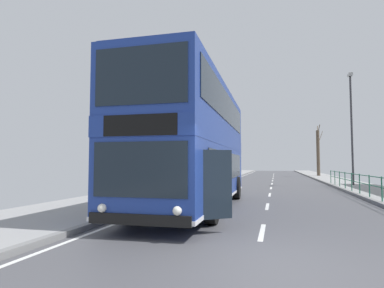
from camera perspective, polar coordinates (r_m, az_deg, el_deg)
The scene contains 5 objects.
ground at distance 5.77m, azimuth 3.65°, elevation -19.79°, with size 15.80×140.00×0.20m.
double_decker_bus_main at distance 12.11m, azimuth 0.58°, elevation -0.06°, with size 3.32×10.73×4.57m.
pedestrian_railing_far_kerb at distance 16.72m, azimuth 29.07°, elevation -5.98°, with size 0.05×21.27×1.00m.
street_lamp_far_side at distance 25.99m, azimuth 26.56°, elevation 3.83°, with size 0.28×0.60×8.12m.
bare_tree_far_00 at distance 43.35m, azimuth 21.57°, elevation -1.28°, with size 0.98×3.32×6.52m.
Camera 1 is at (0.35, -5.44, 1.66)m, focal length 29.90 mm.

